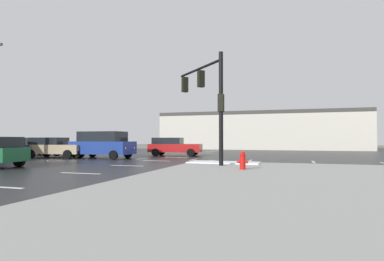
{
  "coord_description": "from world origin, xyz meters",
  "views": [
    {
      "loc": [
        8.59,
        -21.44,
        1.5
      ],
      "look_at": [
        0.38,
        4.77,
        2.23
      ],
      "focal_mm": 29.36,
      "sensor_mm": 36.0,
      "label": 1
    }
  ],
  "objects_px": {
    "sedan_silver": "(109,144)",
    "sedan_red": "(173,146)",
    "suv_blue": "(102,144)",
    "fire_hydrant": "(243,160)",
    "traffic_signal_mast": "(208,93)",
    "sedan_black": "(46,146)",
    "sedan_tan": "(55,147)"
  },
  "relations": [
    {
      "from": "traffic_signal_mast",
      "to": "fire_hydrant",
      "type": "xyz_separation_m",
      "value": [
        2.27,
        -2.7,
        -3.5
      ]
    },
    {
      "from": "sedan_silver",
      "to": "traffic_signal_mast",
      "type": "bearing_deg",
      "value": -49.01
    },
    {
      "from": "sedan_tan",
      "to": "sedan_red",
      "type": "distance_m",
      "value": 9.56
    },
    {
      "from": "fire_hydrant",
      "to": "sedan_red",
      "type": "height_order",
      "value": "sedan_red"
    },
    {
      "from": "suv_blue",
      "to": "fire_hydrant",
      "type": "bearing_deg",
      "value": -28.07
    },
    {
      "from": "traffic_signal_mast",
      "to": "sedan_black",
      "type": "xyz_separation_m",
      "value": [
        -16.56,
        6.18,
        -3.18
      ]
    },
    {
      "from": "traffic_signal_mast",
      "to": "sedan_red",
      "type": "height_order",
      "value": "traffic_signal_mast"
    },
    {
      "from": "sedan_tan",
      "to": "sedan_silver",
      "type": "distance_m",
      "value": 15.01
    },
    {
      "from": "sedan_silver",
      "to": "sedan_red",
      "type": "bearing_deg",
      "value": -39.82
    },
    {
      "from": "sedan_silver",
      "to": "sedan_red",
      "type": "height_order",
      "value": "same"
    },
    {
      "from": "sedan_black",
      "to": "traffic_signal_mast",
      "type": "bearing_deg",
      "value": -26.51
    },
    {
      "from": "sedan_red",
      "to": "suv_blue",
      "type": "xyz_separation_m",
      "value": [
        -3.88,
        -4.95,
        0.24
      ]
    },
    {
      "from": "sedan_red",
      "to": "suv_blue",
      "type": "distance_m",
      "value": 6.29
    },
    {
      "from": "fire_hydrant",
      "to": "sedan_tan",
      "type": "xyz_separation_m",
      "value": [
        -15.52,
        6.15,
        0.32
      ]
    },
    {
      "from": "sedan_tan",
      "to": "suv_blue",
      "type": "distance_m",
      "value": 3.97
    },
    {
      "from": "sedan_silver",
      "to": "sedan_red",
      "type": "xyz_separation_m",
      "value": [
        12.03,
        -8.88,
        0.0
      ]
    },
    {
      "from": "traffic_signal_mast",
      "to": "suv_blue",
      "type": "xyz_separation_m",
      "value": [
        -9.32,
        4.02,
        -2.94
      ]
    },
    {
      "from": "fire_hydrant",
      "to": "suv_blue",
      "type": "height_order",
      "value": "suv_blue"
    },
    {
      "from": "sedan_black",
      "to": "sedan_red",
      "type": "distance_m",
      "value": 11.46
    },
    {
      "from": "fire_hydrant",
      "to": "suv_blue",
      "type": "relative_size",
      "value": 0.16
    },
    {
      "from": "traffic_signal_mast",
      "to": "sedan_black",
      "type": "distance_m",
      "value": 17.96
    },
    {
      "from": "sedan_black",
      "to": "sedan_red",
      "type": "height_order",
      "value": "same"
    },
    {
      "from": "traffic_signal_mast",
      "to": "sedan_black",
      "type": "height_order",
      "value": "traffic_signal_mast"
    },
    {
      "from": "sedan_silver",
      "to": "suv_blue",
      "type": "xyz_separation_m",
      "value": [
        8.15,
        -13.83,
        0.24
      ]
    },
    {
      "from": "fire_hydrant",
      "to": "sedan_red",
      "type": "relative_size",
      "value": 0.17
    },
    {
      "from": "sedan_black",
      "to": "sedan_red",
      "type": "relative_size",
      "value": 1.0
    },
    {
      "from": "sedan_silver",
      "to": "sedan_black",
      "type": "height_order",
      "value": "same"
    },
    {
      "from": "sedan_silver",
      "to": "sedan_tan",
      "type": "bearing_deg",
      "value": -77.04
    },
    {
      "from": "sedan_black",
      "to": "suv_blue",
      "type": "bearing_deg",
      "value": -22.64
    },
    {
      "from": "fire_hydrant",
      "to": "sedan_silver",
      "type": "distance_m",
      "value": 28.51
    },
    {
      "from": "fire_hydrant",
      "to": "sedan_red",
      "type": "xyz_separation_m",
      "value": [
        -7.72,
        11.68,
        0.32
      ]
    },
    {
      "from": "sedan_tan",
      "to": "sedan_silver",
      "type": "height_order",
      "value": "same"
    }
  ]
}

